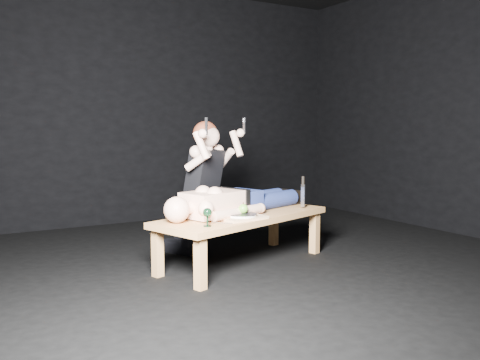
{
  "coord_description": "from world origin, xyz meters",
  "views": [
    {
      "loc": [
        -2.55,
        -3.81,
        1.21
      ],
      "look_at": [
        -0.29,
        0.08,
        0.75
      ],
      "focal_mm": 38.11,
      "sensor_mm": 36.0,
      "label": 1
    }
  ],
  "objects_px": {
    "table": "(243,239)",
    "kneeling_woman": "(198,186)",
    "serving_tray": "(242,217)",
    "lying_man": "(238,197)",
    "goblet": "(207,217)",
    "carving_knife": "(303,192)"
  },
  "relations": [
    {
      "from": "table",
      "to": "kneeling_woman",
      "type": "relative_size",
      "value": 1.29
    },
    {
      "from": "table",
      "to": "serving_tray",
      "type": "height_order",
      "value": "serving_tray"
    },
    {
      "from": "serving_tray",
      "to": "table",
      "type": "bearing_deg",
      "value": 57.23
    },
    {
      "from": "lying_man",
      "to": "serving_tray",
      "type": "relative_size",
      "value": 4.58
    },
    {
      "from": "goblet",
      "to": "kneeling_woman",
      "type": "bearing_deg",
      "value": 68.93
    },
    {
      "from": "lying_man",
      "to": "goblet",
      "type": "distance_m",
      "value": 0.72
    },
    {
      "from": "serving_tray",
      "to": "carving_knife",
      "type": "relative_size",
      "value": 1.24
    },
    {
      "from": "lying_man",
      "to": "kneeling_woman",
      "type": "bearing_deg",
      "value": 98.31
    },
    {
      "from": "goblet",
      "to": "carving_knife",
      "type": "distance_m",
      "value": 1.25
    },
    {
      "from": "lying_man",
      "to": "kneeling_woman",
      "type": "relative_size",
      "value": 1.32
    },
    {
      "from": "lying_man",
      "to": "carving_knife",
      "type": "relative_size",
      "value": 5.69
    },
    {
      "from": "table",
      "to": "goblet",
      "type": "bearing_deg",
      "value": -164.0
    },
    {
      "from": "goblet",
      "to": "serving_tray",
      "type": "bearing_deg",
      "value": 20.77
    },
    {
      "from": "carving_knife",
      "to": "lying_man",
      "type": "bearing_deg",
      "value": 153.46
    },
    {
      "from": "lying_man",
      "to": "goblet",
      "type": "xyz_separation_m",
      "value": [
        -0.54,
        -0.46,
        -0.06
      ]
    },
    {
      "from": "kneeling_woman",
      "to": "carving_knife",
      "type": "bearing_deg",
      "value": -56.16
    },
    {
      "from": "table",
      "to": "carving_knife",
      "type": "relative_size",
      "value": 5.55
    },
    {
      "from": "carving_knife",
      "to": "goblet",
      "type": "bearing_deg",
      "value": 179.11
    },
    {
      "from": "table",
      "to": "goblet",
      "type": "xyz_separation_m",
      "value": [
        -0.52,
        -0.35,
        0.3
      ]
    },
    {
      "from": "table",
      "to": "goblet",
      "type": "distance_m",
      "value": 0.7
    },
    {
      "from": "serving_tray",
      "to": "carving_knife",
      "type": "bearing_deg",
      "value": 14.65
    },
    {
      "from": "kneeling_woman",
      "to": "lying_man",
      "type": "bearing_deg",
      "value": -88.8
    }
  ]
}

